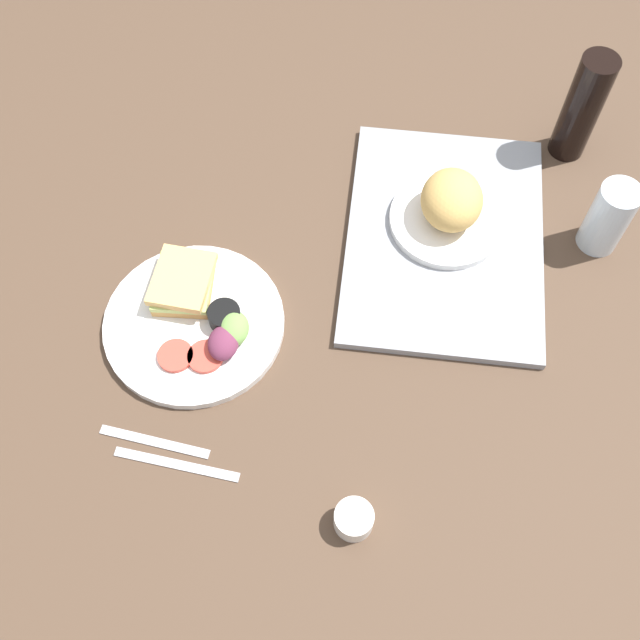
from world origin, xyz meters
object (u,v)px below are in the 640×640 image
at_px(serving_tray, 444,238).
at_px(plate_with_salad, 197,318).
at_px(bread_plate_near, 450,207).
at_px(espresso_cup, 354,519).
at_px(knife, 177,464).
at_px(soda_bottle, 582,108).
at_px(drinking_glass, 609,218).
at_px(fork, 155,442).

distance_m(serving_tray, plate_with_salad, 0.44).
height_order(serving_tray, bread_plate_near, bread_plate_near).
distance_m(bread_plate_near, espresso_cup, 0.54).
relative_size(serving_tray, espresso_cup, 8.04).
bearing_deg(knife, soda_bottle, 54.57).
bearing_deg(plate_with_salad, bread_plate_near, 121.83).
distance_m(drinking_glass, soda_bottle, 0.21).
bearing_deg(knife, plate_with_salad, 99.05).
distance_m(serving_tray, drinking_glass, 0.27).
height_order(drinking_glass, fork, drinking_glass).
xyz_separation_m(serving_tray, drinking_glass, (-0.03, 0.26, 0.06)).
xyz_separation_m(bread_plate_near, espresso_cup, (0.53, -0.10, -0.03)).
xyz_separation_m(drinking_glass, fork, (0.45, -0.67, -0.07)).
bearing_deg(espresso_cup, plate_with_salad, -135.66).
relative_size(serving_tray, knife, 2.37).
relative_size(drinking_glass, espresso_cup, 2.43).
distance_m(espresso_cup, fork, 0.32).
distance_m(serving_tray, espresso_cup, 0.51).
relative_size(bread_plate_near, knife, 1.03).
distance_m(soda_bottle, fork, 0.90).
xyz_separation_m(bread_plate_near, fork, (0.45, -0.41, -0.05)).
height_order(espresso_cup, fork, espresso_cup).
bearing_deg(drinking_glass, serving_tray, -82.92).
bearing_deg(plate_with_salad, knife, 3.84).
relative_size(bread_plate_near, fork, 1.15).
bearing_deg(soda_bottle, espresso_cup, -23.36).
xyz_separation_m(serving_tray, espresso_cup, (0.50, -0.10, 0.01)).
distance_m(drinking_glass, fork, 0.81).
bearing_deg(fork, knife, -30.36).
bearing_deg(serving_tray, bread_plate_near, 178.14).
bearing_deg(knife, drinking_glass, 42.45).
bearing_deg(fork, espresso_cup, -8.50).
bearing_deg(plate_with_salad, fork, -6.66).
bearing_deg(fork, soda_bottle, 52.68).
bearing_deg(espresso_cup, fork, -105.01).
bearing_deg(knife, fork, 148.34).
xyz_separation_m(serving_tray, fork, (0.42, -0.41, -0.01)).
xyz_separation_m(serving_tray, soda_bottle, (-0.23, 0.21, 0.10)).
bearing_deg(plate_with_salad, soda_bottle, 126.42).
xyz_separation_m(espresso_cup, fork, (-0.08, -0.31, -0.02)).
relative_size(espresso_cup, fork, 0.33).
bearing_deg(serving_tray, drinking_glass, 97.08).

